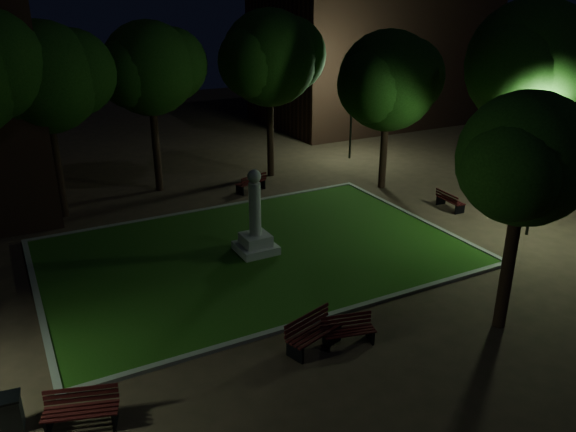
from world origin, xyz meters
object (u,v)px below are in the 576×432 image
(monument, at_px, (255,230))
(bench_far_side, at_px, (251,183))
(bench_near_right, at_px, (348,331))
(bench_west_near, at_px, (81,410))
(trash_bin, at_px, (10,413))
(bench_right_side, at_px, (449,201))
(bench_near_left, at_px, (313,333))

(monument, distance_m, bench_far_side, 7.20)
(monument, xyz_separation_m, bench_near_right, (-0.20, -6.47, -0.57))
(bench_west_near, xyz_separation_m, trash_bin, (-1.40, 0.63, 0.02))
(monument, height_order, bench_near_right, monument)
(monument, height_order, bench_right_side, monument)
(bench_right_side, height_order, bench_far_side, bench_far_side)
(bench_far_side, relative_size, trash_bin, 1.92)
(monument, bearing_deg, bench_far_side, 66.74)
(bench_near_left, xyz_separation_m, bench_near_right, (0.96, -0.30, -0.06))
(monument, distance_m, bench_near_left, 6.30)
(bench_west_near, bearing_deg, trash_bin, 173.79)
(bench_west_near, relative_size, bench_right_side, 1.13)
(bench_near_left, height_order, trash_bin, bench_near_left)
(bench_near_right, xyz_separation_m, bench_right_side, (9.89, 6.62, 0.00))
(bench_west_near, bearing_deg, bench_far_side, 70.05)
(monument, relative_size, bench_far_side, 1.90)
(monument, distance_m, bench_right_side, 9.71)
(bench_near_left, bearing_deg, monument, 62.34)
(bench_west_near, bearing_deg, bench_near_right, 17.15)
(trash_bin, bearing_deg, bench_west_near, -24.12)
(bench_far_side, bearing_deg, trash_bin, 30.84)
(bench_near_right, relative_size, trash_bin, 1.78)
(monument, xyz_separation_m, bench_near_left, (-1.16, -6.17, -0.51))
(bench_near_left, distance_m, trash_bin, 7.50)
(bench_near_left, distance_m, bench_right_side, 12.56)
(monument, xyz_separation_m, bench_far_side, (2.83, 6.59, -0.54))
(bench_near_right, distance_m, trash_bin, 8.48)
(bench_right_side, relative_size, bench_far_side, 0.90)
(monument, relative_size, bench_near_left, 1.75)
(bench_far_side, bearing_deg, bench_near_left, 56.41)
(bench_near_right, xyz_separation_m, bench_west_near, (-7.05, 0.09, 0.04))
(monument, distance_m, bench_near_right, 6.50)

